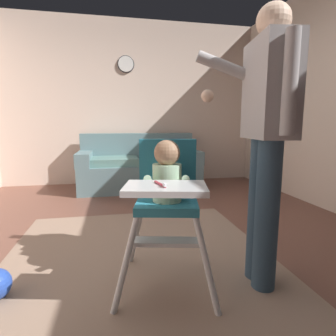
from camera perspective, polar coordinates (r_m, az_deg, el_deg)
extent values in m
cube|color=brown|center=(2.36, -2.58, -17.28)|extent=(5.88, 6.95, 0.10)
cube|color=beige|center=(4.82, -7.65, 13.29)|extent=(5.08, 0.06, 2.72)
cube|color=gray|center=(2.01, -5.58, -20.53)|extent=(1.99, 2.46, 0.01)
cube|color=slate|center=(4.31, -5.94, -1.68)|extent=(1.83, 0.84, 0.40)
cube|color=slate|center=(4.58, -6.41, 4.38)|extent=(1.83, 0.22, 0.46)
cube|color=slate|center=(4.27, -17.09, 1.95)|extent=(0.20, 0.84, 0.20)
cube|color=slate|center=(4.41, 4.72, 2.53)|extent=(0.20, 0.84, 0.20)
cube|color=slate|center=(4.20, -11.20, 1.45)|extent=(0.70, 0.60, 0.11)
cube|color=slate|center=(4.27, -0.76, 1.74)|extent=(0.70, 0.60, 0.11)
cube|color=#3D4C75|center=(4.54, 1.49, 4.02)|extent=(0.35, 0.18, 0.34)
cylinder|color=silver|center=(1.57, -8.93, -19.33)|extent=(0.19, 0.14, 0.51)
cylinder|color=silver|center=(1.56, 8.17, -19.55)|extent=(0.14, 0.19, 0.51)
cylinder|color=silver|center=(1.97, -6.59, -13.29)|extent=(0.14, 0.19, 0.51)
cylinder|color=silver|center=(1.96, 6.63, -13.41)|extent=(0.19, 0.14, 0.51)
cube|color=teal|center=(1.65, -0.19, -7.53)|extent=(0.43, 0.43, 0.05)
cube|color=teal|center=(1.75, -0.05, 0.26)|extent=(0.37, 0.15, 0.36)
cube|color=silver|center=(1.33, -0.54, -4.26)|extent=(0.45, 0.34, 0.03)
cube|color=silver|center=(1.62, -0.29, -15.26)|extent=(0.41, 0.18, 0.02)
cylinder|color=#AED6AE|center=(1.60, -0.21, -3.09)|extent=(0.20, 0.20, 0.22)
sphere|color=#997051|center=(1.56, -0.22, 3.22)|extent=(0.15, 0.15, 0.15)
cylinder|color=#AED6AE|center=(1.56, -4.11, -2.97)|extent=(0.07, 0.15, 0.10)
cylinder|color=#AED6AE|center=(1.56, 3.62, -3.01)|extent=(0.07, 0.15, 0.10)
cylinder|color=#CC384C|center=(1.33, -1.69, -3.37)|extent=(0.04, 0.13, 0.01)
cube|color=white|center=(1.27, -0.69, -3.53)|extent=(0.02, 0.03, 0.02)
cylinder|color=#2E465A|center=(1.85, 18.60, -8.39)|extent=(0.14, 0.14, 0.91)
cylinder|color=#2E465A|center=(1.74, 20.02, -9.53)|extent=(0.14, 0.14, 0.91)
cube|color=#9A9594|center=(1.72, 20.60, 15.17)|extent=(0.26, 0.43, 0.56)
sphere|color=beige|center=(1.80, 21.33, 26.95)|extent=(0.19, 0.19, 0.19)
cylinder|color=#9A9594|center=(1.86, 13.51, 19.40)|extent=(0.48, 0.14, 0.23)
sphere|color=beige|center=(1.80, 8.30, 14.75)|extent=(0.08, 0.08, 0.08)
cylinder|color=#9A9594|center=(1.51, 24.27, 15.93)|extent=(0.07, 0.07, 0.51)
cylinder|color=white|center=(4.86, -8.85, 20.79)|extent=(0.25, 0.03, 0.25)
cylinder|color=black|center=(4.87, -8.86, 20.75)|extent=(0.28, 0.02, 0.28)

